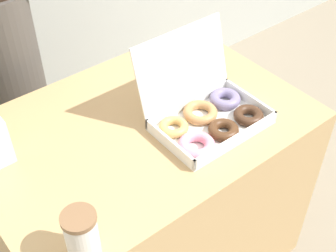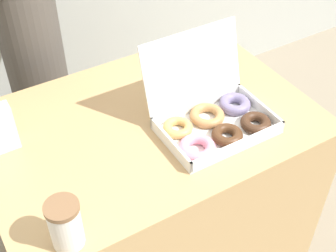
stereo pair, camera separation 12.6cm
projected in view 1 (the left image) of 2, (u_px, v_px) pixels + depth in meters
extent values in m
cube|color=tan|center=(145.00, 199.00, 1.67)|extent=(1.02, 0.70, 0.73)
cube|color=white|center=(211.00, 125.00, 1.42)|extent=(0.33, 0.22, 0.01)
cube|color=white|center=(170.00, 143.00, 1.33)|extent=(0.01, 0.22, 0.04)
cube|color=white|center=(249.00, 99.00, 1.48)|extent=(0.01, 0.22, 0.04)
cube|color=white|center=(237.00, 139.00, 1.34)|extent=(0.33, 0.01, 0.04)
cube|color=white|center=(189.00, 103.00, 1.47)|extent=(0.33, 0.01, 0.04)
cube|color=white|center=(182.00, 65.00, 1.40)|extent=(0.33, 0.07, 0.21)
torus|color=pink|center=(197.00, 145.00, 1.33)|extent=(0.13, 0.13, 0.03)
torus|color=tan|center=(174.00, 127.00, 1.39)|extent=(0.12, 0.12, 0.03)
torus|color=#4C2D19|center=(223.00, 130.00, 1.37)|extent=(0.12, 0.12, 0.03)
torus|color=#B27F4C|center=(200.00, 113.00, 1.44)|extent=(0.14, 0.14, 0.03)
torus|color=#422819|center=(248.00, 116.00, 1.42)|extent=(0.13, 0.13, 0.03)
torus|color=slate|center=(225.00, 99.00, 1.48)|extent=(0.11, 0.11, 0.03)
cylinder|color=silver|center=(82.00, 236.00, 1.05)|extent=(0.08, 0.08, 0.12)
cylinder|color=brown|center=(78.00, 218.00, 1.00)|extent=(0.08, 0.08, 0.01)
cylinder|color=#4C4742|center=(21.00, 107.00, 1.86)|extent=(0.23, 0.23, 0.98)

